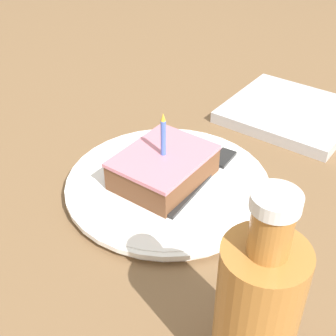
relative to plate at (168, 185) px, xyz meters
The scene contains 6 objects.
ground_plane 0.03m from the plate, 68.95° to the right, with size 2.40×2.40×0.04m.
plate is the anchor object (origin of this frame).
cake_slice 0.03m from the plate, 25.69° to the left, with size 0.10×0.13×0.11m.
fork 0.06m from the plate, 135.89° to the right, with size 0.03×0.18×0.00m.
bottle 0.29m from the plate, 141.99° to the left, with size 0.07×0.07×0.21m.
marble_board 0.30m from the plate, 99.79° to the right, with size 0.21×0.20×0.02m.
Camera 1 is at (-0.32, 0.44, 0.42)m, focal length 50.00 mm.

